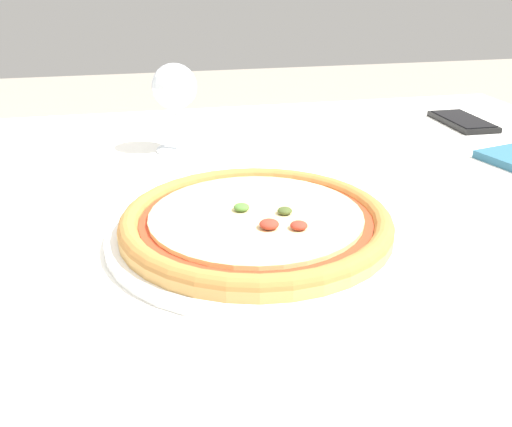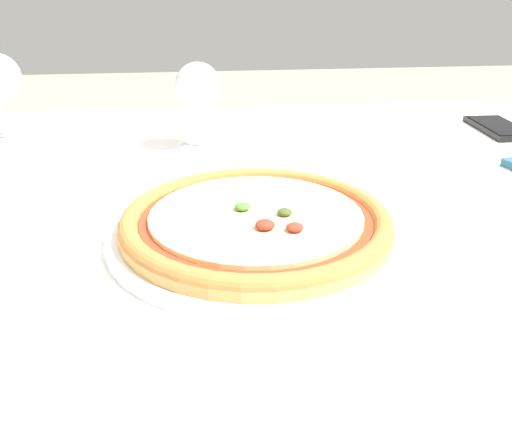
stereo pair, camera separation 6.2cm
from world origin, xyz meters
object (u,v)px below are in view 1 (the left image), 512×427
object	(u,v)px
wine_glass_far_left	(175,90)
dining_table	(210,256)
pizza_plate	(256,224)
cell_phone	(463,121)

from	to	relation	value
wine_glass_far_left	dining_table	bearing A→B (deg)	-85.51
dining_table	pizza_plate	distance (m)	0.15
dining_table	wine_glass_far_left	distance (m)	0.28
pizza_plate	cell_phone	size ratio (longest dim) A/B	2.26
dining_table	pizza_plate	xyz separation A→B (m)	(0.04, -0.12, 0.10)
dining_table	pizza_plate	size ratio (longest dim) A/B	4.31
cell_phone	dining_table	bearing A→B (deg)	-152.67
wine_glass_far_left	cell_phone	world-z (taller)	wine_glass_far_left
dining_table	pizza_plate	bearing A→B (deg)	-72.07
pizza_plate	wine_glass_far_left	size ratio (longest dim) A/B	2.35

